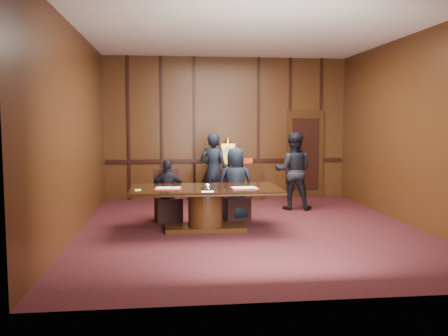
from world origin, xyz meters
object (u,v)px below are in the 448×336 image
(witness_left, at_px, (214,170))
(sideboard, at_px, (228,180))
(witness_right, at_px, (293,171))
(conference_table, at_px, (205,201))
(signatory_left, at_px, (168,191))
(signatory_right, at_px, (236,184))

(witness_left, bearing_deg, sideboard, -90.56)
(witness_right, bearing_deg, conference_table, 56.85)
(signatory_left, xyz_separation_m, witness_right, (2.71, 1.02, 0.25))
(sideboard, xyz_separation_m, conference_table, (-0.80, -3.30, 0.02))
(witness_left, bearing_deg, signatory_right, 123.96)
(witness_right, bearing_deg, sideboard, -34.24)
(witness_left, relative_size, witness_right, 0.99)
(sideboard, bearing_deg, conference_table, -103.61)
(conference_table, height_order, signatory_right, signatory_right)
(signatory_left, height_order, witness_right, witness_right)
(sideboard, relative_size, conference_table, 0.61)
(sideboard, relative_size, signatory_right, 1.13)
(sideboard, relative_size, signatory_left, 1.35)
(signatory_left, relative_size, signatory_right, 0.83)
(conference_table, relative_size, witness_right, 1.55)
(witness_left, xyz_separation_m, witness_right, (1.71, -0.39, 0.01))
(conference_table, relative_size, signatory_right, 1.85)
(signatory_left, xyz_separation_m, witness_left, (1.00, 1.42, 0.24))
(sideboard, bearing_deg, witness_left, -112.56)
(sideboard, bearing_deg, signatory_left, -120.10)
(conference_table, xyz_separation_m, signatory_left, (-0.65, 0.80, 0.08))
(signatory_left, bearing_deg, conference_table, 129.40)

